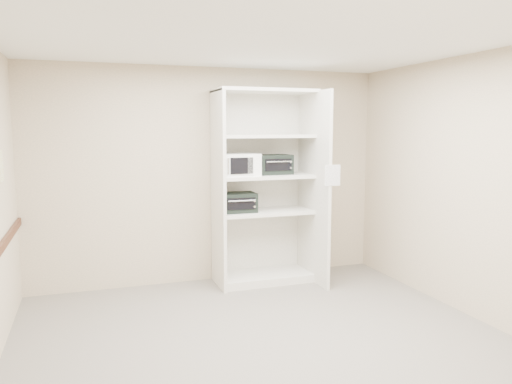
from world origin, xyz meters
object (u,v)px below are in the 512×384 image
object	(u,v)px
toaster_oven_lower	(238,202)
shelving_unit	(268,193)
toaster_oven_upper	(273,164)
microwave	(239,165)

from	to	relation	value
toaster_oven_lower	shelving_unit	bearing A→B (deg)	4.32
shelving_unit	toaster_oven_upper	distance (m)	0.37
microwave	toaster_oven_upper	world-z (taller)	microwave
toaster_oven_upper	toaster_oven_lower	bearing A→B (deg)	-176.84
toaster_oven_upper	toaster_oven_lower	size ratio (longest dim) A/B	1.00
microwave	toaster_oven_lower	bearing A→B (deg)	107.27
shelving_unit	toaster_oven_lower	size ratio (longest dim) A/B	5.67
microwave	toaster_oven_lower	xyz separation A→B (m)	(-0.01, 0.03, -0.47)
shelving_unit	microwave	bearing A→B (deg)	-172.58
toaster_oven_upper	toaster_oven_lower	world-z (taller)	toaster_oven_upper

